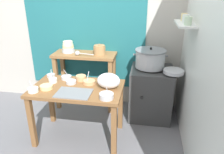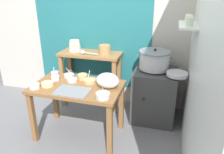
{
  "view_description": "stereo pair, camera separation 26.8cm",
  "coord_description": "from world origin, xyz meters",
  "px_view_note": "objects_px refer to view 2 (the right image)",
  "views": [
    {
      "loc": [
        0.84,
        -2.27,
        1.85
      ],
      "look_at": [
        0.43,
        0.17,
        0.82
      ],
      "focal_mm": 35.05,
      "sensor_mm": 36.0,
      "label": 1
    },
    {
      "loc": [
        1.1,
        -2.21,
        1.85
      ],
      "look_at": [
        0.43,
        0.17,
        0.82
      ],
      "focal_mm": 35.05,
      "sensor_mm": 36.0,
      "label": 2
    }
  ],
  "objects_px": {
    "stove_block": "(154,95)",
    "prep_bowl_2": "(90,81)",
    "ladle": "(83,52)",
    "plastic_bag": "(108,81)",
    "back_shelf_table": "(91,66)",
    "prep_bowl_0": "(69,75)",
    "prep_table": "(78,94)",
    "prep_bowl_7": "(103,95)",
    "prep_bowl_4": "(55,73)",
    "prep_bowl_3": "(48,84)",
    "clay_pot": "(105,50)",
    "bowl_stack_enamel": "(75,46)",
    "prep_bowl_6": "(34,86)",
    "serving_tray": "(72,91)",
    "prep_bowl_5": "(72,80)",
    "prep_bowl_1": "(55,78)",
    "prep_bowl_8": "(83,76)",
    "wide_pan": "(177,74)",
    "steamer_pot": "(154,60)"
  },
  "relations": [
    {
      "from": "back_shelf_table",
      "to": "ladle",
      "type": "relative_size",
      "value": 3.23
    },
    {
      "from": "back_shelf_table",
      "to": "prep_bowl_5",
      "type": "distance_m",
      "value": 0.72
    },
    {
      "from": "stove_block",
      "to": "prep_bowl_6",
      "type": "bearing_deg",
      "value": -146.96
    },
    {
      "from": "serving_tray",
      "to": "prep_table",
      "type": "bearing_deg",
      "value": 95.1
    },
    {
      "from": "bowl_stack_enamel",
      "to": "prep_bowl_4",
      "type": "height_order",
      "value": "bowl_stack_enamel"
    },
    {
      "from": "plastic_bag",
      "to": "prep_bowl_0",
      "type": "bearing_deg",
      "value": 163.45
    },
    {
      "from": "bowl_stack_enamel",
      "to": "prep_bowl_3",
      "type": "xyz_separation_m",
      "value": [
        0.05,
        -0.94,
        -0.23
      ]
    },
    {
      "from": "back_shelf_table",
      "to": "clay_pot",
      "type": "relative_size",
      "value": 5.32
    },
    {
      "from": "prep_bowl_1",
      "to": "prep_bowl_8",
      "type": "xyz_separation_m",
      "value": [
        0.33,
        0.12,
        0.0
      ]
    },
    {
      "from": "steamer_pot",
      "to": "plastic_bag",
      "type": "height_order",
      "value": "steamer_pot"
    },
    {
      "from": "prep_bowl_6",
      "to": "prep_bowl_7",
      "type": "height_order",
      "value": "prep_bowl_7"
    },
    {
      "from": "steamer_pot",
      "to": "wide_pan",
      "type": "bearing_deg",
      "value": -30.38
    },
    {
      "from": "ladle",
      "to": "prep_bowl_4",
      "type": "height_order",
      "value": "ladle"
    },
    {
      "from": "clay_pot",
      "to": "prep_bowl_0",
      "type": "height_order",
      "value": "clay_pot"
    },
    {
      "from": "clay_pot",
      "to": "prep_bowl_4",
      "type": "xyz_separation_m",
      "value": [
        -0.55,
        -0.56,
        -0.23
      ]
    },
    {
      "from": "prep_bowl_8",
      "to": "prep_bowl_6",
      "type": "bearing_deg",
      "value": -136.95
    },
    {
      "from": "prep_table",
      "to": "prep_bowl_3",
      "type": "xyz_separation_m",
      "value": [
        -0.34,
        -0.1,
        0.14
      ]
    },
    {
      "from": "stove_block",
      "to": "prep_bowl_2",
      "type": "relative_size",
      "value": 5.07
    },
    {
      "from": "prep_bowl_8",
      "to": "prep_bowl_7",
      "type": "bearing_deg",
      "value": -45.92
    },
    {
      "from": "prep_bowl_0",
      "to": "prep_bowl_5",
      "type": "xyz_separation_m",
      "value": [
        0.11,
        -0.13,
        -0.0
      ]
    },
    {
      "from": "stove_block",
      "to": "prep_bowl_6",
      "type": "relative_size",
      "value": 5.41
    },
    {
      "from": "serving_tray",
      "to": "prep_bowl_8",
      "type": "distance_m",
      "value": 0.38
    },
    {
      "from": "bowl_stack_enamel",
      "to": "prep_bowl_0",
      "type": "height_order",
      "value": "bowl_stack_enamel"
    },
    {
      "from": "back_shelf_table",
      "to": "prep_bowl_0",
      "type": "distance_m",
      "value": 0.6
    },
    {
      "from": "bowl_stack_enamel",
      "to": "prep_table",
      "type": "bearing_deg",
      "value": -64.58
    },
    {
      "from": "clay_pot",
      "to": "prep_bowl_5",
      "type": "bearing_deg",
      "value": -106.41
    },
    {
      "from": "prep_table",
      "to": "bowl_stack_enamel",
      "type": "bearing_deg",
      "value": 115.42
    },
    {
      "from": "prep_bowl_2",
      "to": "prep_bowl_5",
      "type": "relative_size",
      "value": 1.2
    },
    {
      "from": "wide_pan",
      "to": "prep_bowl_6",
      "type": "distance_m",
      "value": 1.79
    },
    {
      "from": "wide_pan",
      "to": "prep_bowl_0",
      "type": "xyz_separation_m",
      "value": [
        -1.39,
        -0.29,
        -0.06
      ]
    },
    {
      "from": "prep_bowl_4",
      "to": "prep_bowl_3",
      "type": "bearing_deg",
      "value": -74.2
    },
    {
      "from": "prep_bowl_5",
      "to": "prep_bowl_7",
      "type": "height_order",
      "value": "prep_bowl_7"
    },
    {
      "from": "ladle",
      "to": "plastic_bag",
      "type": "distance_m",
      "value": 0.88
    },
    {
      "from": "prep_bowl_5",
      "to": "prep_bowl_0",
      "type": "bearing_deg",
      "value": 130.72
    },
    {
      "from": "prep_table",
      "to": "prep_bowl_7",
      "type": "height_order",
      "value": "prep_bowl_7"
    },
    {
      "from": "plastic_bag",
      "to": "prep_bowl_6",
      "type": "xyz_separation_m",
      "value": [
        -0.84,
        -0.25,
        -0.07
      ]
    },
    {
      "from": "clay_pot",
      "to": "prep_bowl_2",
      "type": "distance_m",
      "value": 0.72
    },
    {
      "from": "prep_table",
      "to": "clay_pot",
      "type": "bearing_deg",
      "value": 82.73
    },
    {
      "from": "serving_tray",
      "to": "prep_bowl_3",
      "type": "xyz_separation_m",
      "value": [
        -0.36,
        0.07,
        0.02
      ]
    },
    {
      "from": "prep_bowl_1",
      "to": "prep_bowl_4",
      "type": "height_order",
      "value": "prep_bowl_1"
    },
    {
      "from": "steamer_pot",
      "to": "prep_bowl_3",
      "type": "relative_size",
      "value": 3.22
    },
    {
      "from": "bowl_stack_enamel",
      "to": "prep_bowl_2",
      "type": "relative_size",
      "value": 1.26
    },
    {
      "from": "stove_block",
      "to": "prep_bowl_5",
      "type": "bearing_deg",
      "value": -149.87
    },
    {
      "from": "back_shelf_table",
      "to": "prep_bowl_0",
      "type": "height_order",
      "value": "back_shelf_table"
    },
    {
      "from": "ladle",
      "to": "wide_pan",
      "type": "distance_m",
      "value": 1.39
    },
    {
      "from": "wide_pan",
      "to": "prep_bowl_1",
      "type": "xyz_separation_m",
      "value": [
        -1.52,
        -0.43,
        -0.05
      ]
    },
    {
      "from": "prep_bowl_3",
      "to": "back_shelf_table",
      "type": "bearing_deg",
      "value": 76.98
    },
    {
      "from": "stove_block",
      "to": "wide_pan",
      "type": "height_order",
      "value": "wide_pan"
    },
    {
      "from": "back_shelf_table",
      "to": "clay_pot",
      "type": "bearing_deg",
      "value": 0.0
    },
    {
      "from": "prep_bowl_7",
      "to": "back_shelf_table",
      "type": "bearing_deg",
      "value": 117.69
    }
  ]
}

